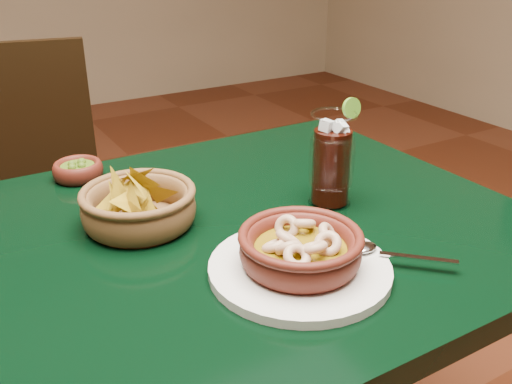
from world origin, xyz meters
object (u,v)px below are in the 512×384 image
cola_drink (332,160)px  shrimp_plate (301,253)px  chip_basket (139,206)px  dining_table (178,292)px  dining_chair (25,215)px

cola_drink → shrimp_plate: bearing=-137.5°
shrimp_plate → cola_drink: (0.18, 0.17, 0.05)m
shrimp_plate → chip_basket: size_ratio=1.48×
cola_drink → chip_basket: bearing=163.7°
dining_table → cola_drink: bearing=-3.1°
dining_chair → cola_drink: size_ratio=4.96×
dining_chair → chip_basket: dining_chair is taller
dining_chair → cola_drink: 0.90m
chip_basket → shrimp_plate: bearing=-60.7°
dining_table → dining_chair: (-0.13, 0.71, -0.13)m
dining_table → chip_basket: (-0.03, 0.08, 0.13)m
chip_basket → cola_drink: (0.33, -0.10, 0.05)m
dining_chair → shrimp_plate: dining_chair is taller
shrimp_plate → cola_drink: size_ratio=1.73×
chip_basket → dining_table: bearing=-70.4°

